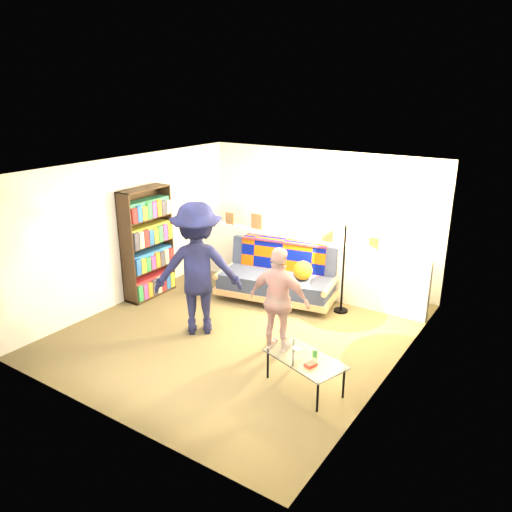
% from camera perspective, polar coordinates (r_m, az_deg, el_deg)
% --- Properties ---
extents(ground, '(5.00, 5.00, 0.00)m').
position_cam_1_polar(ground, '(7.53, -1.70, -8.41)').
color(ground, brown).
rests_on(ground, ground).
extents(room_shell, '(4.60, 5.05, 2.45)m').
position_cam_1_polar(room_shell, '(7.30, 0.31, 4.77)').
color(room_shell, silver).
rests_on(room_shell, ground).
extents(half_wall_ledge, '(4.45, 0.15, 1.00)m').
position_cam_1_polar(half_wall_ledge, '(8.74, 5.07, -0.93)').
color(half_wall_ledge, silver).
rests_on(half_wall_ledge, ground).
extents(ledge_decor, '(2.97, 0.02, 0.45)m').
position_cam_1_polar(ledge_decor, '(8.62, 3.82, 3.55)').
color(ledge_decor, brown).
rests_on(ledge_decor, half_wall_ledge).
extents(futon_sofa, '(2.11, 1.26, 0.85)m').
position_cam_1_polar(futon_sofa, '(8.44, 2.66, -2.38)').
color(futon_sofa, tan).
rests_on(futon_sofa, ground).
extents(bookshelf, '(0.31, 0.94, 1.88)m').
position_cam_1_polar(bookshelf, '(8.62, -12.30, 1.05)').
color(bookshelf, black).
rests_on(bookshelf, ground).
extents(coffee_table, '(1.08, 0.80, 0.50)m').
position_cam_1_polar(coffee_table, '(6.06, 5.67, -11.75)').
color(coffee_table, black).
rests_on(coffee_table, ground).
extents(floor_lamp, '(0.32, 0.31, 1.65)m').
position_cam_1_polar(floor_lamp, '(7.81, 10.33, 1.57)').
color(floor_lamp, black).
rests_on(floor_lamp, ground).
extents(person_left, '(1.43, 1.35, 1.95)m').
position_cam_1_polar(person_left, '(7.17, -6.69, -1.48)').
color(person_left, black).
rests_on(person_left, ground).
extents(person_right, '(0.90, 0.45, 1.48)m').
position_cam_1_polar(person_right, '(6.68, 2.66, -5.10)').
color(person_right, pink).
rests_on(person_right, ground).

